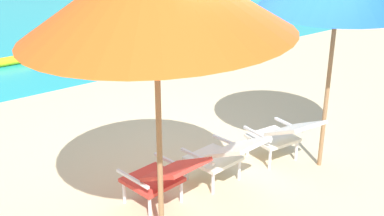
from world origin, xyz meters
name	(u,v)px	position (x,y,z in m)	size (l,w,h in m)	color
ground_plane	(67,87)	(0.00, 4.00, 0.00)	(40.00, 40.00, 0.00)	#CCB78E
lounge_chair_left	(163,175)	(-0.84, -0.23, 0.40)	(0.64, 0.93, 0.68)	red
lounge_chair_center	(225,154)	(-0.03, -0.27, 0.40)	(0.62, 0.92, 0.68)	silver
lounge_chair_right	(283,134)	(0.88, -0.31, 0.40)	(0.61, 0.92, 0.68)	silver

